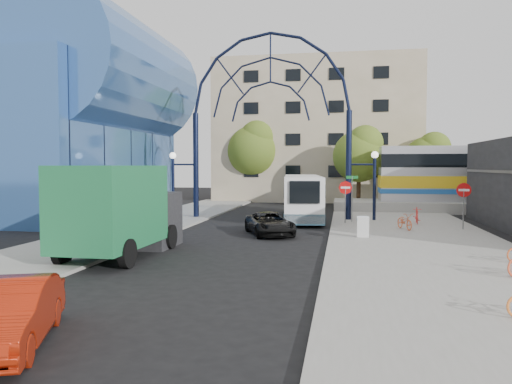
% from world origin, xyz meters
% --- Properties ---
extents(ground, '(120.00, 120.00, 0.00)m').
position_xyz_m(ground, '(0.00, 0.00, 0.00)').
color(ground, black).
rests_on(ground, ground).
extents(sidewalk_east, '(8.00, 56.00, 0.12)m').
position_xyz_m(sidewalk_east, '(8.00, 4.00, 0.06)').
color(sidewalk_east, gray).
rests_on(sidewalk_east, ground).
extents(plaza_west, '(5.00, 50.00, 0.12)m').
position_xyz_m(plaza_west, '(-6.50, 6.00, 0.06)').
color(plaza_west, gray).
rests_on(plaza_west, ground).
extents(gateway_arch, '(13.64, 0.44, 12.10)m').
position_xyz_m(gateway_arch, '(0.00, 14.00, 8.56)').
color(gateway_arch, black).
rests_on(gateway_arch, ground).
extents(stop_sign, '(0.80, 0.07, 2.50)m').
position_xyz_m(stop_sign, '(4.80, 12.00, 1.99)').
color(stop_sign, slate).
rests_on(stop_sign, sidewalk_east).
extents(do_not_enter_sign, '(0.76, 0.07, 2.48)m').
position_xyz_m(do_not_enter_sign, '(11.00, 10.00, 1.98)').
color(do_not_enter_sign, slate).
rests_on(do_not_enter_sign, sidewalk_east).
extents(street_name_sign, '(0.70, 0.70, 2.80)m').
position_xyz_m(street_name_sign, '(5.20, 12.60, 2.13)').
color(street_name_sign, slate).
rests_on(street_name_sign, sidewalk_east).
extents(sandwich_board, '(0.55, 0.61, 0.99)m').
position_xyz_m(sandwich_board, '(5.60, 5.98, 0.74)').
color(sandwich_board, white).
rests_on(sandwich_board, sidewalk_east).
extents(transit_hall, '(16.50, 18.00, 14.50)m').
position_xyz_m(transit_hall, '(-15.30, 15.00, 6.70)').
color(transit_hall, '#345EA0').
rests_on(transit_hall, ground).
extents(apartment_block, '(20.00, 12.10, 14.00)m').
position_xyz_m(apartment_block, '(2.00, 34.97, 7.00)').
color(apartment_block, tan).
rests_on(apartment_block, ground).
extents(tree_north_a, '(4.48, 4.48, 7.00)m').
position_xyz_m(tree_north_a, '(6.12, 25.93, 4.61)').
color(tree_north_a, '#382314').
rests_on(tree_north_a, ground).
extents(tree_north_b, '(5.12, 5.12, 8.00)m').
position_xyz_m(tree_north_b, '(-3.88, 29.93, 5.27)').
color(tree_north_b, '#382314').
rests_on(tree_north_b, ground).
extents(tree_north_c, '(4.16, 4.16, 6.50)m').
position_xyz_m(tree_north_c, '(12.12, 27.93, 4.28)').
color(tree_north_c, '#382314').
rests_on(tree_north_c, ground).
extents(city_bus, '(3.36, 10.56, 2.85)m').
position_xyz_m(city_bus, '(2.02, 14.84, 1.49)').
color(city_bus, white).
rests_on(city_bus, ground).
extents(green_truck, '(2.79, 7.01, 3.52)m').
position_xyz_m(green_truck, '(-3.80, 0.10, 1.76)').
color(green_truck, black).
rests_on(green_truck, ground).
extents(black_suv, '(3.35, 4.60, 1.16)m').
position_xyz_m(black_suv, '(1.00, 6.91, 0.58)').
color(black_suv, black).
rests_on(black_suv, ground).
extents(red_sedan, '(2.63, 4.12, 1.28)m').
position_xyz_m(red_sedan, '(-1.71, -9.46, 0.64)').
color(red_sedan, '#9D1D09').
rests_on(red_sedan, ground).
extents(bike_near_a, '(1.08, 1.78, 0.88)m').
position_xyz_m(bike_near_a, '(7.92, 9.44, 0.56)').
color(bike_near_a, orange).
rests_on(bike_near_a, sidewalk_east).
extents(bike_near_b, '(0.58, 1.63, 0.96)m').
position_xyz_m(bike_near_b, '(8.92, 12.15, 0.60)').
color(bike_near_b, red).
rests_on(bike_near_b, sidewalk_east).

